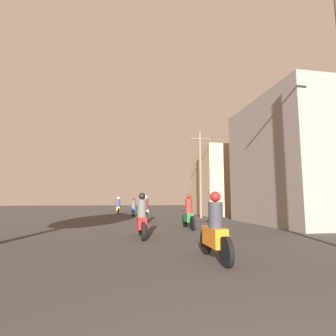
{
  "coord_description": "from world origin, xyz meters",
  "views": [
    {
      "loc": [
        -0.93,
        -0.37,
        1.34
      ],
      "look_at": [
        2.2,
        17.36,
        3.5
      ],
      "focal_mm": 28.0,
      "sensor_mm": 36.0,
      "label": 1
    }
  ],
  "objects_px": {
    "motorcycle_blue": "(133,209)",
    "motorcycle_red": "(142,220)",
    "motorcycle_green": "(189,214)",
    "motorcycle_white": "(146,211)",
    "building_right_far": "(225,182)",
    "building_right_near": "(304,162)",
    "motorcycle_orange": "(215,232)",
    "motorcycle_yellow": "(118,207)",
    "utility_pole_far": "(200,172)"
  },
  "relations": [
    {
      "from": "motorcycle_blue",
      "to": "motorcycle_red",
      "type": "bearing_deg",
      "value": -87.17
    },
    {
      "from": "motorcycle_green",
      "to": "motorcycle_white",
      "type": "xyz_separation_m",
      "value": [
        -1.64,
        3.99,
        0.0
      ]
    },
    {
      "from": "motorcycle_blue",
      "to": "building_right_far",
      "type": "xyz_separation_m",
      "value": [
        8.01,
        0.53,
        2.28
      ]
    },
    {
      "from": "building_right_near",
      "to": "motorcycle_red",
      "type": "bearing_deg",
      "value": -159.21
    },
    {
      "from": "motorcycle_orange",
      "to": "motorcycle_red",
      "type": "xyz_separation_m",
      "value": [
        -1.36,
        3.71,
        0.02
      ]
    },
    {
      "from": "building_right_near",
      "to": "building_right_far",
      "type": "height_order",
      "value": "building_right_near"
    },
    {
      "from": "motorcycle_yellow",
      "to": "building_right_near",
      "type": "height_order",
      "value": "building_right_near"
    },
    {
      "from": "motorcycle_orange",
      "to": "motorcycle_red",
      "type": "height_order",
      "value": "motorcycle_red"
    },
    {
      "from": "motorcycle_green",
      "to": "motorcycle_white",
      "type": "distance_m",
      "value": 4.31
    },
    {
      "from": "motorcycle_white",
      "to": "motorcycle_blue",
      "type": "height_order",
      "value": "motorcycle_white"
    },
    {
      "from": "motorcycle_yellow",
      "to": "motorcycle_green",
      "type": "bearing_deg",
      "value": -78.3
    },
    {
      "from": "motorcycle_red",
      "to": "motorcycle_white",
      "type": "height_order",
      "value": "motorcycle_white"
    },
    {
      "from": "motorcycle_red",
      "to": "motorcycle_green",
      "type": "xyz_separation_m",
      "value": [
        2.36,
        2.53,
        0.02
      ]
    },
    {
      "from": "motorcycle_white",
      "to": "building_right_far",
      "type": "distance_m",
      "value": 9.87
    },
    {
      "from": "motorcycle_white",
      "to": "building_right_near",
      "type": "height_order",
      "value": "building_right_near"
    },
    {
      "from": "utility_pole_far",
      "to": "motorcycle_red",
      "type": "bearing_deg",
      "value": -119.01
    },
    {
      "from": "motorcycle_green",
      "to": "utility_pole_far",
      "type": "relative_size",
      "value": 0.33
    },
    {
      "from": "motorcycle_orange",
      "to": "motorcycle_yellow",
      "type": "relative_size",
      "value": 1.0
    },
    {
      "from": "building_right_far",
      "to": "utility_pole_far",
      "type": "relative_size",
      "value": 0.91
    },
    {
      "from": "motorcycle_orange",
      "to": "building_right_near",
      "type": "distance_m",
      "value": 11.11
    },
    {
      "from": "motorcycle_green",
      "to": "motorcycle_orange",
      "type": "bearing_deg",
      "value": -91.74
    },
    {
      "from": "motorcycle_orange",
      "to": "utility_pole_far",
      "type": "height_order",
      "value": "utility_pole_far"
    },
    {
      "from": "building_right_far",
      "to": "utility_pole_far",
      "type": "distance_m",
      "value": 4.93
    },
    {
      "from": "motorcycle_yellow",
      "to": "building_right_near",
      "type": "xyz_separation_m",
      "value": [
        10.29,
        -11.85,
        2.78
      ]
    },
    {
      "from": "motorcycle_red",
      "to": "motorcycle_white",
      "type": "relative_size",
      "value": 1.01
    },
    {
      "from": "building_right_near",
      "to": "utility_pole_far",
      "type": "xyz_separation_m",
      "value": [
        -4.36,
        5.36,
        -0.11
      ]
    },
    {
      "from": "motorcycle_orange",
      "to": "motorcycle_red",
      "type": "distance_m",
      "value": 3.95
    },
    {
      "from": "motorcycle_red",
      "to": "building_right_far",
      "type": "distance_m",
      "value": 15.15
    },
    {
      "from": "motorcycle_red",
      "to": "building_right_far",
      "type": "height_order",
      "value": "building_right_far"
    },
    {
      "from": "motorcycle_orange",
      "to": "utility_pole_far",
      "type": "relative_size",
      "value": 0.3
    },
    {
      "from": "motorcycle_green",
      "to": "motorcycle_white",
      "type": "height_order",
      "value": "motorcycle_white"
    },
    {
      "from": "motorcycle_red",
      "to": "motorcycle_yellow",
      "type": "distance_m",
      "value": 15.42
    },
    {
      "from": "motorcycle_red",
      "to": "building_right_far",
      "type": "xyz_separation_m",
      "value": [
        8.26,
        12.5,
        2.25
      ]
    },
    {
      "from": "motorcycle_orange",
      "to": "motorcycle_blue",
      "type": "xyz_separation_m",
      "value": [
        -1.12,
        15.69,
        -0.01
      ]
    },
    {
      "from": "building_right_far",
      "to": "utility_pole_far",
      "type": "height_order",
      "value": "utility_pole_far"
    },
    {
      "from": "motorcycle_orange",
      "to": "building_right_near",
      "type": "bearing_deg",
      "value": 50.15
    },
    {
      "from": "motorcycle_orange",
      "to": "motorcycle_blue",
      "type": "bearing_deg",
      "value": 101.84
    },
    {
      "from": "motorcycle_yellow",
      "to": "building_right_far",
      "type": "xyz_separation_m",
      "value": [
        9.25,
        -2.88,
        2.25
      ]
    },
    {
      "from": "motorcycle_yellow",
      "to": "motorcycle_red",
      "type": "bearing_deg",
      "value": -89.25
    },
    {
      "from": "motorcycle_green",
      "to": "motorcycle_yellow",
      "type": "distance_m",
      "value": 13.28
    },
    {
      "from": "motorcycle_yellow",
      "to": "utility_pole_far",
      "type": "distance_m",
      "value": 9.19
    },
    {
      "from": "motorcycle_white",
      "to": "motorcycle_yellow",
      "type": "distance_m",
      "value": 9.03
    },
    {
      "from": "motorcycle_orange",
      "to": "motorcycle_white",
      "type": "distance_m",
      "value": 10.25
    },
    {
      "from": "motorcycle_red",
      "to": "building_right_near",
      "type": "relative_size",
      "value": 0.29
    },
    {
      "from": "motorcycle_white",
      "to": "building_right_far",
      "type": "bearing_deg",
      "value": 48.41
    },
    {
      "from": "motorcycle_yellow",
      "to": "utility_pole_far",
      "type": "bearing_deg",
      "value": -50.56
    },
    {
      "from": "motorcycle_red",
      "to": "building_right_near",
      "type": "distance_m",
      "value": 10.33
    },
    {
      "from": "motorcycle_green",
      "to": "motorcycle_white",
      "type": "bearing_deg",
      "value": 119.74
    },
    {
      "from": "motorcycle_red",
      "to": "motorcycle_blue",
      "type": "distance_m",
      "value": 11.98
    },
    {
      "from": "motorcycle_orange",
      "to": "motorcycle_blue",
      "type": "relative_size",
      "value": 0.98
    }
  ]
}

